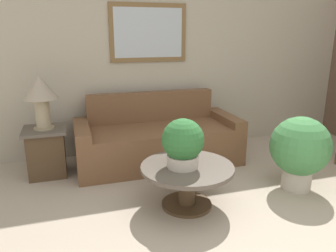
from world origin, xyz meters
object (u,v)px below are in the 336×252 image
object	(u,v)px
coffee_table	(187,177)
table_lamp	(40,93)
potted_plant_on_table	(183,143)
potted_plant_floor	(300,149)
side_table	(47,151)
couch_main	(157,140)

from	to	relation	value
coffee_table	table_lamp	world-z (taller)	table_lamp
coffee_table	potted_plant_on_table	size ratio (longest dim) A/B	1.92
coffee_table	potted_plant_floor	xyz separation A→B (m)	(1.30, -0.00, 0.15)
side_table	couch_main	bearing A→B (deg)	-0.08
coffee_table	side_table	xyz separation A→B (m)	(-1.35, 1.21, -0.02)
couch_main	coffee_table	distance (m)	1.21
table_lamp	potted_plant_on_table	size ratio (longest dim) A/B	1.33
couch_main	potted_plant_on_table	bearing A→B (deg)	-94.04
couch_main	potted_plant_on_table	xyz separation A→B (m)	(-0.09, -1.22, 0.37)
side_table	potted_plant_on_table	bearing A→B (deg)	-43.20
potted_plant_on_table	potted_plant_floor	xyz separation A→B (m)	(1.35, 0.01, -0.21)
coffee_table	side_table	size ratio (longest dim) A/B	1.56
table_lamp	potted_plant_on_table	world-z (taller)	table_lamp
couch_main	potted_plant_on_table	distance (m)	1.28
couch_main	potted_plant_floor	size ratio (longest dim) A/B	2.58
potted_plant_on_table	couch_main	bearing A→B (deg)	85.96
potted_plant_on_table	potted_plant_floor	distance (m)	1.37
side_table	table_lamp	size ratio (longest dim) A/B	0.92
potted_plant_on_table	potted_plant_floor	size ratio (longest dim) A/B	0.58
potted_plant_floor	potted_plant_on_table	bearing A→B (deg)	-179.70
potted_plant_on_table	table_lamp	bearing A→B (deg)	136.80
side_table	potted_plant_floor	bearing A→B (deg)	-24.61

